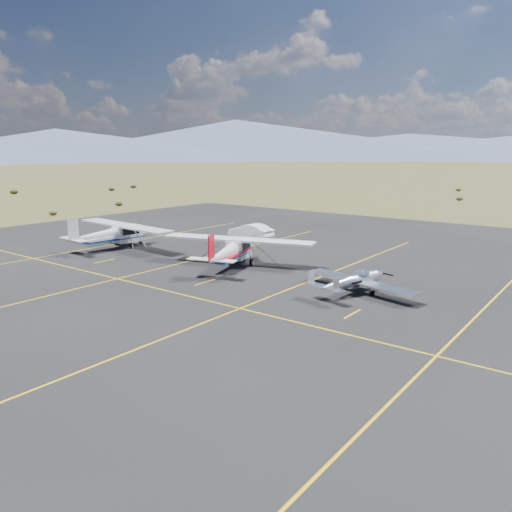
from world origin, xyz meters
TOP-DOWN VIEW (x-y plane):
  - ground at (0.00, 0.00)m, footprint 1600.00×1600.00m
  - apron at (0.00, 7.00)m, footprint 72.00×72.00m
  - aircraft_low_wing at (0.66, -1.77)m, footprint 5.93×8.14m
  - aircraft_cessna at (1.64, 8.96)m, footprint 8.32×12.09m
  - aircraft_plain at (0.78, 22.26)m, footprint 7.48×12.44m
  - sedan at (12.13, 15.29)m, footprint 1.76×4.80m

SIDE VIEW (x-z plane):
  - ground at x=0.00m, z-range 0.00..0.00m
  - apron at x=0.00m, z-range -0.01..0.01m
  - sedan at x=12.13m, z-range 0.01..1.58m
  - aircraft_low_wing at x=0.66m, z-range -0.04..1.73m
  - aircraft_cessna at x=1.64m, z-range -0.17..2.92m
  - aircraft_plain at x=0.78m, z-range -0.18..2.97m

